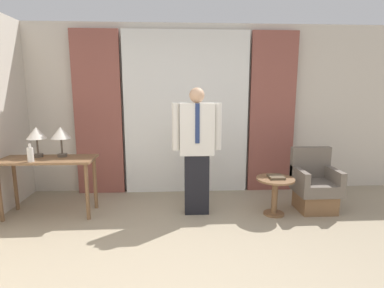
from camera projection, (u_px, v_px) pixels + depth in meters
The scene contains 12 objects.
wall_back at pixel (186, 110), 4.92m from camera, with size 10.00×0.06×2.70m.
curtain_sheer_center at pixel (186, 114), 4.80m from camera, with size 1.98×0.06×2.58m.
curtain_drape_left at pixel (98, 114), 4.72m from camera, with size 0.74×0.06×2.58m.
curtain_drape_right at pixel (272, 114), 4.87m from camera, with size 0.74×0.06×2.58m.
desk at pixel (48, 168), 3.96m from camera, with size 1.22×0.51×0.78m.
table_lamp_left at pixel (36, 134), 3.98m from camera, with size 0.26×0.26×0.40m.
table_lamp_right at pixel (61, 134), 4.00m from camera, with size 0.26×0.26×0.40m.
bottle_near_edge at pixel (30, 154), 3.75m from camera, with size 0.08×0.08×0.23m.
person at pixel (197, 147), 3.97m from camera, with size 0.65×0.21×1.70m.
armchair at pixel (314, 187), 4.19m from camera, with size 0.56×0.53×0.86m.
side_table at pixel (275, 190), 4.01m from camera, with size 0.50×0.50×0.51m.
book at pixel (276, 177), 4.00m from camera, with size 0.19×0.22×0.03m.
Camera 1 is at (-0.18, -2.11, 1.67)m, focal length 28.00 mm.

